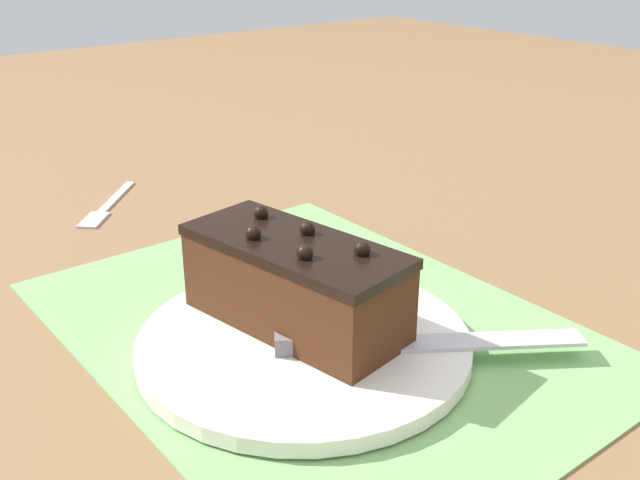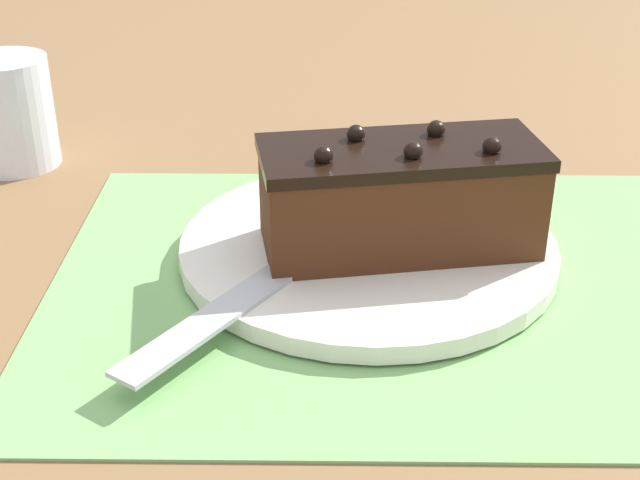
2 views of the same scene
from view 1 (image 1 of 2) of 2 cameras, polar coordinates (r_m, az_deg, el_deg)
name	(u,v)px [view 1 (image 1 of 2)]	position (r m, az deg, el deg)	size (l,w,h in m)	color
ground_plane	(315,329)	(0.61, -0.36, -6.76)	(3.00, 3.00, 0.00)	olive
placemat_woven	(315,326)	(0.61, -0.36, -6.60)	(0.46, 0.34, 0.00)	#7AB266
cake_plate	(304,343)	(0.57, -1.24, -7.82)	(0.25, 0.25, 0.01)	white
chocolate_cake	(295,282)	(0.57, -1.92, -3.24)	(0.19, 0.10, 0.08)	#472614
serving_knife	(377,341)	(0.55, 4.39, -7.66)	(0.15, 0.20, 0.01)	slate
dessert_fork	(106,207)	(0.89, -16.01, 2.46)	(0.12, 0.11, 0.01)	#B7BABF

